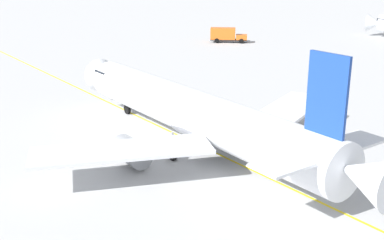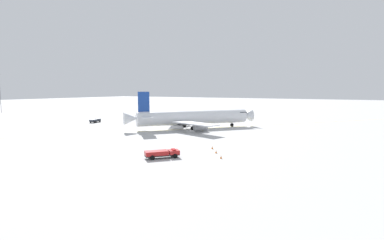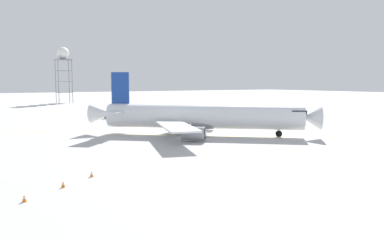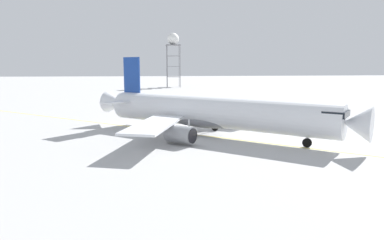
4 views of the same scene
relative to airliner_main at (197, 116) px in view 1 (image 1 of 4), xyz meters
name	(u,v)px [view 1 (image 1 of 4)]	position (x,y,z in m)	size (l,w,h in m)	color
ground_plane	(247,143)	(4.38, 2.25, -3.12)	(600.00, 600.00, 0.00)	#B2B2B2
airliner_main	(197,116)	(0.00, 0.00, 0.00)	(32.95, 28.74, 10.92)	white
catering_truck_truck	(226,35)	(-8.62, 62.70, -1.46)	(8.03, 3.48, 3.10)	#232326
taxiway_centreline	(164,129)	(-4.50, 4.44, -3.12)	(152.56, 125.47, 0.01)	yellow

